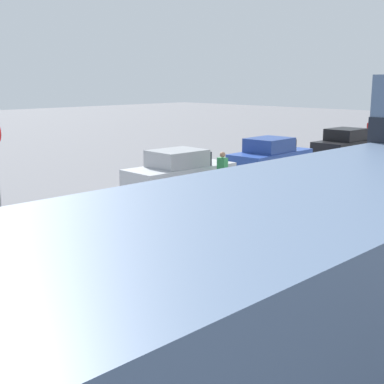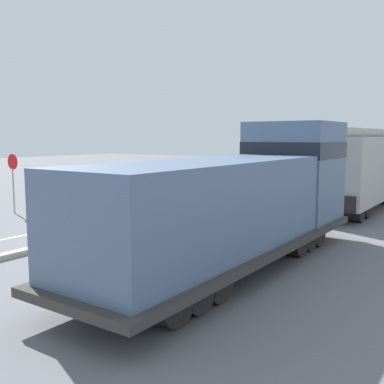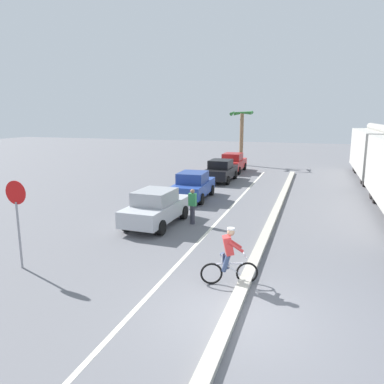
% 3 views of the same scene
% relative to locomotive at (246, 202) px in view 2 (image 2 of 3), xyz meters
% --- Properties ---
extents(ground_plane, '(120.00, 120.00, 0.00)m').
position_rel_locomotive_xyz_m(ground_plane, '(-6.19, 0.51, -1.80)').
color(ground_plane, slate).
extents(median_curb, '(0.36, 36.00, 0.16)m').
position_rel_locomotive_xyz_m(median_curb, '(-6.19, 6.51, -1.72)').
color(median_curb, '#B2AD9E').
rests_on(median_curb, ground).
extents(lane_stripe, '(0.14, 36.00, 0.01)m').
position_rel_locomotive_xyz_m(lane_stripe, '(-8.59, 6.51, -1.79)').
color(lane_stripe, silver).
rests_on(lane_stripe, ground).
extents(locomotive, '(3.10, 11.61, 4.20)m').
position_rel_locomotive_xyz_m(locomotive, '(0.00, 0.00, 0.00)').
color(locomotive, slate).
rests_on(locomotive, ground).
extents(hopper_car_lead, '(2.90, 10.60, 4.18)m').
position_rel_locomotive_xyz_m(hopper_car_lead, '(0.00, 12.16, 0.28)').
color(hopper_car_lead, '#AFACA4').
rests_on(hopper_car_lead, ground).
extents(parked_car_silver, '(1.94, 4.25, 1.62)m').
position_rel_locomotive_xyz_m(parked_car_silver, '(-11.09, 7.04, -0.98)').
color(parked_car_silver, '#B7BABF').
rests_on(parked_car_silver, ground).
extents(parked_car_blue, '(1.98, 4.28, 1.62)m').
position_rel_locomotive_xyz_m(parked_car_blue, '(-11.15, 12.57, -0.98)').
color(parked_car_blue, '#28479E').
rests_on(parked_car_blue, ground).
extents(parked_car_black, '(1.84, 4.20, 1.62)m').
position_rel_locomotive_xyz_m(parked_car_black, '(-11.06, 18.91, -0.98)').
color(parked_car_black, black).
rests_on(parked_car_black, ground).
extents(parked_car_red, '(1.84, 4.20, 1.62)m').
position_rel_locomotive_xyz_m(parked_car_red, '(-11.23, 23.87, -0.98)').
color(parked_car_red, red).
rests_on(parked_car_red, ground).
extents(cyclist, '(1.62, 0.73, 1.71)m').
position_rel_locomotive_xyz_m(cyclist, '(-6.66, 2.16, -0.98)').
color(cyclist, black).
rests_on(cyclist, ground).
extents(stop_sign, '(0.76, 0.08, 2.88)m').
position_rel_locomotive_xyz_m(stop_sign, '(-13.30, 1.21, 0.23)').
color(stop_sign, gray).
rests_on(stop_sign, ground).
extents(palm_tree_near, '(2.27, 2.34, 5.37)m').
position_rel_locomotive_xyz_m(palm_tree_near, '(-11.40, 28.53, 2.07)').
color(palm_tree_near, '#846647').
rests_on(palm_tree_near, ground).
extents(pedestrian_by_cars, '(0.34, 0.22, 1.62)m').
position_rel_locomotive_xyz_m(pedestrian_by_cars, '(-9.60, 7.70, -0.95)').
color(pedestrian_by_cars, '#33333D').
rests_on(pedestrian_by_cars, ground).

